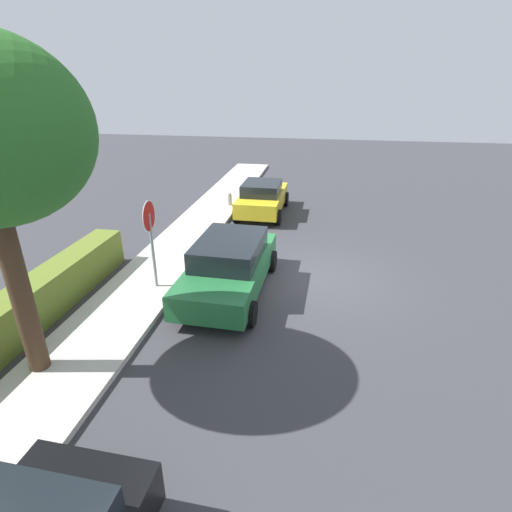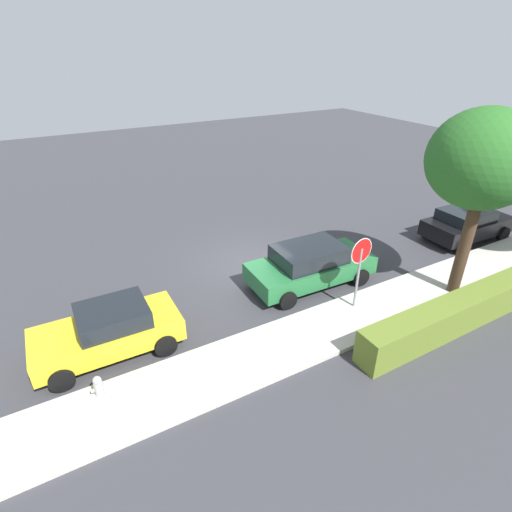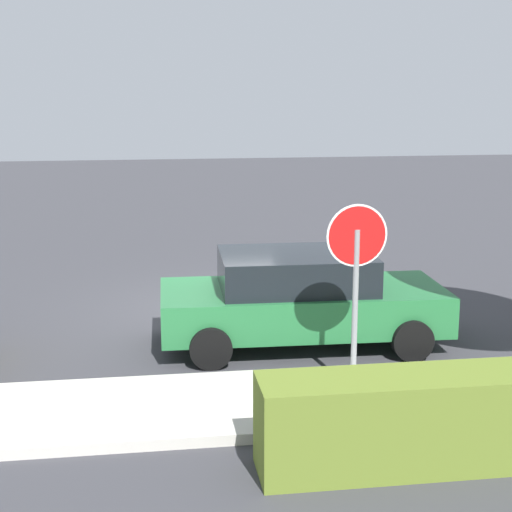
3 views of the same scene
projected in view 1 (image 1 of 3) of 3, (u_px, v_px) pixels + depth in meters
The scene contains 7 objects.
ground_plane at pixel (315, 279), 11.91m from camera, with size 60.00×60.00×0.00m, color #38383D.
sidewalk_curb at pixel (163, 265), 12.64m from camera, with size 32.00×2.08×0.14m, color beige.
stop_sign at pixel (150, 230), 10.53m from camera, with size 0.85×0.08×2.61m.
parked_car_green at pixel (229, 265), 10.93m from camera, with size 4.59×2.22×1.52m.
parked_car_yellow at pixel (262, 198), 17.28m from camera, with size 3.97×2.00×1.44m.
fire_hydrant at pixel (229, 200), 18.26m from camera, with size 0.30×0.22×0.72m.
front_yard_hedge at pixel (29, 307), 9.43m from camera, with size 7.70×0.82×1.07m.
Camera 1 is at (-10.74, -0.07, 5.48)m, focal length 28.00 mm.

